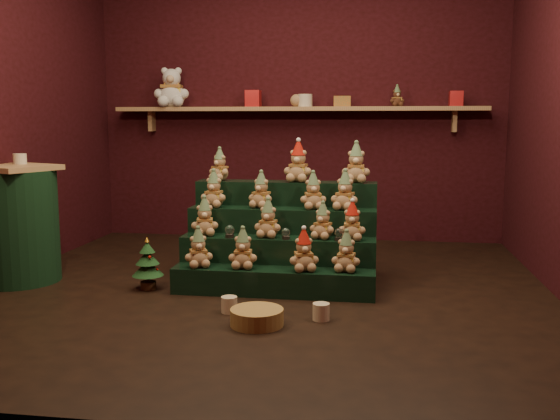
% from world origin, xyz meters
% --- Properties ---
extents(ground, '(4.00, 4.00, 0.00)m').
position_xyz_m(ground, '(0.00, 0.00, 0.00)').
color(ground, black).
rests_on(ground, ground).
extents(back_wall, '(4.00, 0.10, 2.80)m').
position_xyz_m(back_wall, '(0.00, 2.05, 1.40)').
color(back_wall, black).
rests_on(back_wall, ground).
extents(front_wall, '(4.00, 0.10, 2.80)m').
position_xyz_m(front_wall, '(0.00, -2.05, 1.40)').
color(front_wall, black).
rests_on(front_wall, ground).
extents(back_shelf, '(3.60, 0.26, 0.24)m').
position_xyz_m(back_shelf, '(0.00, 1.87, 1.29)').
color(back_shelf, tan).
rests_on(back_shelf, ground).
extents(riser_tier_front, '(1.40, 0.22, 0.18)m').
position_xyz_m(riser_tier_front, '(0.08, -0.10, 0.09)').
color(riser_tier_front, black).
rests_on(riser_tier_front, ground).
extents(riser_tier_midfront, '(1.40, 0.22, 0.36)m').
position_xyz_m(riser_tier_midfront, '(0.08, 0.12, 0.18)').
color(riser_tier_midfront, black).
rests_on(riser_tier_midfront, ground).
extents(riser_tier_midback, '(1.40, 0.22, 0.54)m').
position_xyz_m(riser_tier_midback, '(0.08, 0.34, 0.27)').
color(riser_tier_midback, black).
rests_on(riser_tier_midback, ground).
extents(riser_tier_back, '(1.40, 0.22, 0.72)m').
position_xyz_m(riser_tier_back, '(0.08, 0.56, 0.36)').
color(riser_tier_back, black).
rests_on(riser_tier_back, ground).
extents(teddy_0, '(0.25, 0.24, 0.27)m').
position_xyz_m(teddy_0, '(-0.44, -0.11, 0.32)').
color(teddy_0, '#A57D5C').
rests_on(teddy_0, riser_tier_front).
extents(teddy_1, '(0.21, 0.19, 0.28)m').
position_xyz_m(teddy_1, '(-0.13, -0.10, 0.32)').
color(teddy_1, '#A57D5C').
rests_on(teddy_1, riser_tier_front).
extents(teddy_2, '(0.25, 0.23, 0.28)m').
position_xyz_m(teddy_2, '(0.30, -0.11, 0.32)').
color(teddy_2, '#A57D5C').
rests_on(teddy_2, riser_tier_front).
extents(teddy_3, '(0.22, 0.20, 0.27)m').
position_xyz_m(teddy_3, '(0.58, -0.08, 0.32)').
color(teddy_3, '#A57D5C').
rests_on(teddy_3, riser_tier_front).
extents(teddy_4, '(0.23, 0.22, 0.28)m').
position_xyz_m(teddy_4, '(-0.46, 0.13, 0.50)').
color(teddy_4, '#A57D5C').
rests_on(teddy_4, riser_tier_midfront).
extents(teddy_5, '(0.21, 0.20, 0.27)m').
position_xyz_m(teddy_5, '(0.01, 0.12, 0.50)').
color(teddy_5, '#A57D5C').
rests_on(teddy_5, riser_tier_midfront).
extents(teddy_6, '(0.23, 0.22, 0.26)m').
position_xyz_m(teddy_6, '(0.40, 0.13, 0.49)').
color(teddy_6, '#A57D5C').
rests_on(teddy_6, riser_tier_midfront).
extents(teddy_7, '(0.19, 0.17, 0.27)m').
position_xyz_m(teddy_7, '(0.61, 0.11, 0.49)').
color(teddy_7, '#A57D5C').
rests_on(teddy_7, riser_tier_midfront).
extents(teddy_8, '(0.21, 0.19, 0.28)m').
position_xyz_m(teddy_8, '(-0.44, 0.33, 0.68)').
color(teddy_8, '#A57D5C').
rests_on(teddy_8, riser_tier_midback).
extents(teddy_9, '(0.24, 0.23, 0.27)m').
position_xyz_m(teddy_9, '(-0.08, 0.35, 0.67)').
color(teddy_9, '#A57D5C').
rests_on(teddy_9, riser_tier_midback).
extents(teddy_10, '(0.23, 0.22, 0.27)m').
position_xyz_m(teddy_10, '(0.31, 0.34, 0.68)').
color(teddy_10, '#A57D5C').
rests_on(teddy_10, riser_tier_midback).
extents(teddy_11, '(0.25, 0.23, 0.29)m').
position_xyz_m(teddy_11, '(0.55, 0.34, 0.68)').
color(teddy_11, '#A57D5C').
rests_on(teddy_11, riser_tier_midback).
extents(teddy_12, '(0.23, 0.22, 0.25)m').
position_xyz_m(teddy_12, '(-0.45, 0.57, 0.85)').
color(teddy_12, '#A57D5C').
rests_on(teddy_12, riser_tier_back).
extents(teddy_13, '(0.24, 0.22, 0.31)m').
position_xyz_m(teddy_13, '(0.18, 0.55, 0.87)').
color(teddy_13, '#A57D5C').
rests_on(teddy_13, riser_tier_back).
extents(teddy_14, '(0.22, 0.19, 0.30)m').
position_xyz_m(teddy_14, '(0.62, 0.57, 0.87)').
color(teddy_14, '#A57D5C').
rests_on(teddy_14, riser_tier_back).
extents(snow_globe_a, '(0.07, 0.07, 0.09)m').
position_xyz_m(snow_globe_a, '(-0.26, 0.06, 0.41)').
color(snow_globe_a, black).
rests_on(snow_globe_a, riser_tier_midfront).
extents(snow_globe_b, '(0.06, 0.06, 0.08)m').
position_xyz_m(snow_globe_b, '(0.15, 0.06, 0.40)').
color(snow_globe_b, black).
rests_on(snow_globe_b, riser_tier_midfront).
extents(snow_globe_c, '(0.07, 0.07, 0.09)m').
position_xyz_m(snow_globe_c, '(0.52, 0.06, 0.41)').
color(snow_globe_c, black).
rests_on(snow_globe_c, riser_tier_midfront).
extents(side_table, '(0.71, 0.65, 0.87)m').
position_xyz_m(side_table, '(-1.85, -0.02, 0.43)').
color(side_table, tan).
rests_on(side_table, ground).
extents(table_ornament, '(0.10, 0.10, 0.08)m').
position_xyz_m(table_ornament, '(-1.85, 0.08, 0.91)').
color(table_ornament, beige).
rests_on(table_ornament, side_table).
extents(mini_christmas_tree, '(0.22, 0.22, 0.38)m').
position_xyz_m(mini_christmas_tree, '(-0.82, -0.09, 0.18)').
color(mini_christmas_tree, '#482E19').
rests_on(mini_christmas_tree, ground).
extents(mug_left, '(0.10, 0.10, 0.10)m').
position_xyz_m(mug_left, '(-0.12, -0.54, 0.05)').
color(mug_left, beige).
rests_on(mug_left, ground).
extents(mug_right, '(0.10, 0.10, 0.10)m').
position_xyz_m(mug_right, '(0.46, -0.60, 0.05)').
color(mug_right, beige).
rests_on(mug_right, ground).
extents(wicker_basket, '(0.34, 0.34, 0.10)m').
position_xyz_m(wicker_basket, '(0.09, -0.75, 0.05)').
color(wicker_basket, '#9F7C40').
rests_on(wicker_basket, ground).
extents(white_bear, '(0.39, 0.36, 0.49)m').
position_xyz_m(white_bear, '(-1.25, 1.84, 1.56)').
color(white_bear, silver).
rests_on(white_bear, back_shelf).
extents(brown_bear, '(0.17, 0.16, 0.19)m').
position_xyz_m(brown_bear, '(0.95, 1.84, 1.42)').
color(brown_bear, '#532D1B').
rests_on(brown_bear, back_shelf).
extents(gift_tin_red_a, '(0.14, 0.14, 0.16)m').
position_xyz_m(gift_tin_red_a, '(-0.43, 1.85, 1.40)').
color(gift_tin_red_a, red).
rests_on(gift_tin_red_a, back_shelf).
extents(gift_tin_cream, '(0.14, 0.14, 0.12)m').
position_xyz_m(gift_tin_cream, '(0.08, 1.85, 1.38)').
color(gift_tin_cream, beige).
rests_on(gift_tin_cream, back_shelf).
extents(gift_tin_red_b, '(0.12, 0.12, 0.14)m').
position_xyz_m(gift_tin_red_b, '(1.50, 1.85, 1.39)').
color(gift_tin_red_b, red).
rests_on(gift_tin_red_b, back_shelf).
extents(shelf_plush_ball, '(0.12, 0.12, 0.12)m').
position_xyz_m(shelf_plush_ball, '(-0.00, 1.85, 1.38)').
color(shelf_plush_ball, '#A57D5C').
rests_on(shelf_plush_ball, back_shelf).
extents(scarf_gift_box, '(0.16, 0.10, 0.10)m').
position_xyz_m(scarf_gift_box, '(0.44, 1.85, 1.37)').
color(scarf_gift_box, '#CD551D').
rests_on(scarf_gift_box, back_shelf).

